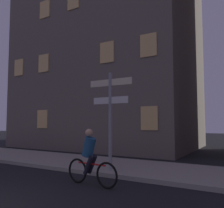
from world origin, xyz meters
TOP-DOWN VIEW (x-y plane):
  - sidewalk_kerb at (0.00, 6.27)m, footprint 40.00×3.21m
  - signpost at (0.98, 5.14)m, footprint 1.70×0.12m
  - cyclist at (1.23, 3.60)m, footprint 1.82×0.36m
  - building_left_block at (-4.21, 13.41)m, footprint 12.52×8.36m

SIDE VIEW (x-z plane):
  - sidewalk_kerb at x=0.00m, z-range 0.00..0.14m
  - cyclist at x=1.23m, z-range -0.06..1.55m
  - signpost at x=0.98m, z-range 0.47..3.89m
  - building_left_block at x=-4.21m, z-range 0.00..17.98m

